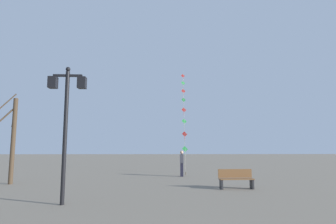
% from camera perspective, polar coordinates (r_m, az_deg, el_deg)
% --- Properties ---
extents(ground_plane, '(160.00, 160.00, 0.00)m').
position_cam_1_polar(ground_plane, '(22.01, -3.24, -12.06)').
color(ground_plane, '#756B5B').
extents(twin_lantern_lamp_post, '(1.28, 0.28, 4.68)m').
position_cam_1_polar(twin_lantern_lamp_post, '(10.51, -19.46, 0.83)').
color(twin_lantern_lamp_post, black).
rests_on(twin_lantern_lamp_post, ground_plane).
extents(kite_train, '(1.39, 13.12, 10.83)m').
position_cam_1_polar(kite_train, '(28.09, 3.15, 0.55)').
color(kite_train, brown).
rests_on(kite_train, ground_plane).
extents(kite_flyer, '(0.28, 0.62, 1.71)m').
position_cam_1_polar(kite_flyer, '(19.67, 2.74, -10.00)').
color(kite_flyer, '#1E1E2D').
rests_on(kite_flyer, ground_plane).
extents(bare_tree, '(0.88, 1.36, 4.81)m').
position_cam_1_polar(bare_tree, '(17.53, -28.30, -4.43)').
color(bare_tree, '#423323').
rests_on(bare_tree, ground_plane).
extents(park_bench, '(1.61, 0.49, 0.89)m').
position_cam_1_polar(park_bench, '(14.06, 13.30, -12.75)').
color(park_bench, brown).
rests_on(park_bench, ground_plane).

